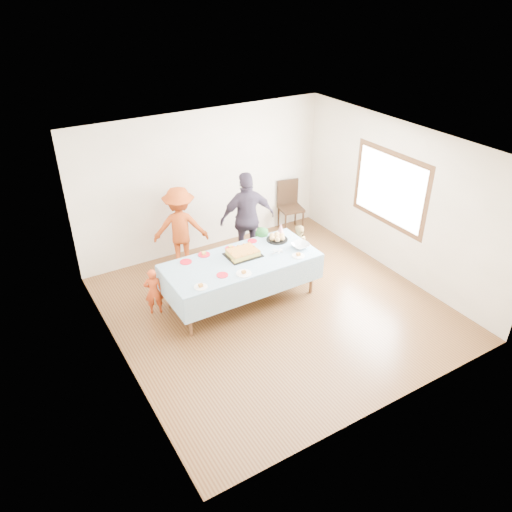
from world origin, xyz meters
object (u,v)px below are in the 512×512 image
at_px(party_table, 241,263).
at_px(adult_left, 180,228).
at_px(birthday_cake, 243,253).
at_px(dining_chair, 289,203).

height_order(party_table, adult_left, adult_left).
height_order(birthday_cake, dining_chair, dining_chair).
height_order(birthday_cake, adult_left, adult_left).
distance_m(birthday_cake, dining_chair, 2.70).
distance_m(party_table, birthday_cake, 0.17).
bearing_deg(adult_left, birthday_cake, 132.04).
relative_size(party_table, adult_left, 1.62).
bearing_deg(adult_left, party_table, 127.84).
distance_m(dining_chair, adult_left, 2.57).
bearing_deg(party_table, adult_left, 103.44).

